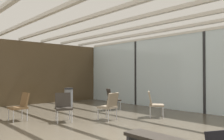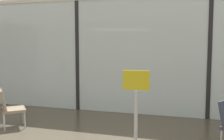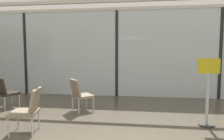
% 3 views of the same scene
% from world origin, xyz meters
% --- Properties ---
extents(glass_curtain_wall, '(14.00, 0.08, 3.06)m').
position_xyz_m(glass_curtain_wall, '(0.00, 5.20, 1.53)').
color(glass_curtain_wall, silver).
rests_on(glass_curtain_wall, ground).
extents(window_mullion_1, '(0.10, 0.12, 3.06)m').
position_xyz_m(window_mullion_1, '(0.00, 5.20, 1.53)').
color(window_mullion_1, black).
rests_on(window_mullion_1, ground).
extents(window_mullion_2, '(0.10, 0.12, 3.06)m').
position_xyz_m(window_mullion_2, '(3.50, 5.20, 1.53)').
color(window_mullion_2, black).
rests_on(window_mullion_2, ground).
extents(parked_airplane, '(12.42, 4.28, 4.28)m').
position_xyz_m(parked_airplane, '(0.24, 11.54, 2.14)').
color(parked_airplane, silver).
rests_on(parked_airplane, ground).
extents(lounge_chair_4, '(0.71, 0.71, 0.87)m').
position_xyz_m(lounge_chair_4, '(-0.79, 3.19, 0.49)').
color(lounge_chair_4, '#7F705B').
rests_on(lounge_chair_4, ground).
extents(info_sign, '(0.44, 0.32, 1.44)m').
position_xyz_m(info_sign, '(2.20, 2.51, 0.68)').
color(info_sign, '#333333').
rests_on(info_sign, ground).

